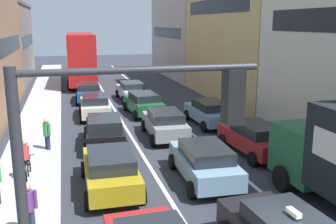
# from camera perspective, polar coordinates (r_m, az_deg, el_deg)

# --- Properties ---
(sidewalk_left) EXTENTS (2.60, 64.00, 0.14)m
(sidewalk_left) POSITION_cam_1_polar(r_m,az_deg,el_deg) (27.34, -18.22, -0.31)
(sidewalk_left) COLOR #B7B7B7
(sidewalk_left) RESTS_ON ground
(lane_stripe_left) EXTENTS (0.16, 60.00, 0.01)m
(lane_stripe_left) POSITION_cam_1_polar(r_m,az_deg,el_deg) (27.51, -7.78, 0.17)
(lane_stripe_left) COLOR silver
(lane_stripe_left) RESTS_ON ground
(lane_stripe_right) EXTENTS (0.16, 60.00, 0.01)m
(lane_stripe_right) POSITION_cam_1_polar(r_m,az_deg,el_deg) (28.12, -0.90, 0.57)
(lane_stripe_right) COLOR silver
(lane_stripe_right) RESTS_ON ground
(building_row_right) EXTENTS (7.20, 43.90, 13.60)m
(building_row_right) POSITION_cam_1_polar(r_m,az_deg,el_deg) (31.49, 13.52, 12.34)
(building_row_right) COLOR #B2ADA3
(building_row_right) RESTS_ON ground
(traffic_light_pole) EXTENTS (3.58, 0.38, 5.50)m
(traffic_light_pole) POSITION_cam_1_polar(r_m,az_deg,el_deg) (5.82, -8.44, -9.67)
(traffic_light_pole) COLOR #2D2D33
(traffic_light_pole) RESTS_ON ground
(sedan_centre_lane_second) EXTENTS (2.21, 4.37, 1.49)m
(sedan_centre_lane_second) POSITION_cam_1_polar(r_m,az_deg,el_deg) (15.20, 5.39, -7.28)
(sedan_centre_lane_second) COLOR #759EB7
(sedan_centre_lane_second) RESTS_ON ground
(wagon_left_lane_second) EXTENTS (2.11, 4.33, 1.49)m
(wagon_left_lane_second) POSITION_cam_1_polar(r_m,az_deg,el_deg) (14.50, -8.49, -8.39)
(wagon_left_lane_second) COLOR #B29319
(wagon_left_lane_second) RESTS_ON ground
(hatchback_centre_lane_third) EXTENTS (2.21, 4.37, 1.49)m
(hatchback_centre_lane_third) POSITION_cam_1_polar(r_m,az_deg,el_deg) (20.78, -0.47, -1.65)
(hatchback_centre_lane_third) COLOR gray
(hatchback_centre_lane_third) RESTS_ON ground
(sedan_left_lane_third) EXTENTS (2.28, 4.41, 1.49)m
(sedan_left_lane_third) POSITION_cam_1_polar(r_m,az_deg,el_deg) (19.66, -9.35, -2.68)
(sedan_left_lane_third) COLOR black
(sedan_left_lane_third) RESTS_ON ground
(coupe_centre_lane_fourth) EXTENTS (2.30, 4.41, 1.49)m
(coupe_centre_lane_fourth) POSITION_cam_1_polar(r_m,az_deg,el_deg) (26.10, -3.65, 1.34)
(coupe_centre_lane_fourth) COLOR #19592D
(coupe_centre_lane_fourth) RESTS_ON ground
(sedan_left_lane_fourth) EXTENTS (2.18, 4.36, 1.49)m
(sedan_left_lane_fourth) POSITION_cam_1_polar(r_m,az_deg,el_deg) (25.73, -10.72, 0.98)
(sedan_left_lane_fourth) COLOR beige
(sedan_left_lane_fourth) RESTS_ON ground
(sedan_centre_lane_fifth) EXTENTS (2.12, 4.33, 1.49)m
(sedan_centre_lane_fifth) POSITION_cam_1_polar(r_m,az_deg,el_deg) (31.07, -5.40, 3.19)
(sedan_centre_lane_fifth) COLOR silver
(sedan_centre_lane_fifth) RESTS_ON ground
(sedan_left_lane_fifth) EXTENTS (2.20, 4.37, 1.49)m
(sedan_left_lane_fifth) POSITION_cam_1_polar(r_m,az_deg,el_deg) (31.05, -11.60, 2.97)
(sedan_left_lane_fifth) COLOR #194C8C
(sedan_left_lane_fifth) RESTS_ON ground
(sedan_right_lane_behind_truck) EXTENTS (2.26, 4.40, 1.49)m
(sedan_right_lane_behind_truck) POSITION_cam_1_polar(r_m,az_deg,el_deg) (18.64, 12.73, -3.71)
(sedan_right_lane_behind_truck) COLOR #A51E1E
(sedan_right_lane_behind_truck) RESTS_ON ground
(wagon_right_lane_far) EXTENTS (2.16, 4.35, 1.49)m
(wagon_right_lane_far) POSITION_cam_1_polar(r_m,az_deg,el_deg) (23.51, 6.16, -0.00)
(wagon_right_lane_far) COLOR #759EB7
(wagon_right_lane_far) RESTS_ON ground
(bus_mid_queue_primary) EXTENTS (2.96, 10.55, 5.06)m
(bus_mid_queue_primary) POSITION_cam_1_polar(r_m,az_deg,el_deg) (39.65, -12.75, 8.00)
(bus_mid_queue_primary) COLOR #B21919
(bus_mid_queue_primary) RESTS_ON ground
(cyclist_on_sidewalk) EXTENTS (0.50, 1.73, 1.72)m
(cyclist_on_sidewalk) POSITION_cam_1_polar(r_m,az_deg,el_deg) (15.88, -20.21, -6.95)
(cyclist_on_sidewalk) COLOR black
(cyclist_on_sidewalk) RESTS_ON ground
(pedestrian_near_kerb) EXTENTS (0.34, 0.48, 1.66)m
(pedestrian_near_kerb) POSITION_cam_1_polar(r_m,az_deg,el_deg) (19.28, -17.43, -2.97)
(pedestrian_near_kerb) COLOR #262D47
(pedestrian_near_kerb) RESTS_ON ground
(pedestrian_mid_sidewalk) EXTENTS (0.54, 0.34, 1.66)m
(pedestrian_mid_sidewalk) POSITION_cam_1_polar(r_m,az_deg,el_deg) (12.00, -19.97, -12.99)
(pedestrian_mid_sidewalk) COLOR #262D47
(pedestrian_mid_sidewalk) RESTS_ON ground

